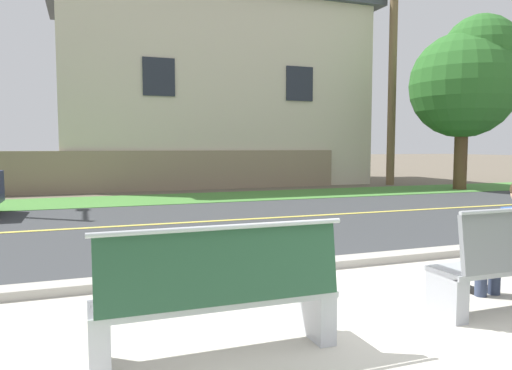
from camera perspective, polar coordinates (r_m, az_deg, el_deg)
ground_plane at (r=11.32m, az=-7.70°, el=-3.26°), size 140.00×140.00×0.00m
sidewalk_pavement at (r=4.39m, az=14.93°, el=-16.05°), size 44.00×3.60×0.01m
curb_edge at (r=6.00m, az=4.08°, el=-9.76°), size 44.00×0.30×0.11m
street_asphalt at (r=9.87m, az=-5.83°, el=-4.38°), size 52.00×8.00×0.01m
road_centre_line at (r=9.87m, az=-5.83°, el=-4.35°), size 48.00×0.14×0.01m
far_verge_grass at (r=14.25m, az=-10.28°, el=-1.64°), size 48.00×2.80×0.02m
bench_left at (r=3.56m, az=-4.46°, el=-13.25°), size 1.80×0.48×1.01m
shade_tree_left at (r=18.76m, az=23.96°, el=11.69°), size 3.71×3.71×6.13m
palm_tree_tall at (r=20.74m, az=16.17°, el=19.69°), size 2.09×1.98×8.74m
garden_wall at (r=17.01m, az=-10.85°, el=1.70°), size 13.00×0.36×1.40m
house_across_street at (r=20.78m, az=-5.47°, el=11.17°), size 12.78×6.91×7.75m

